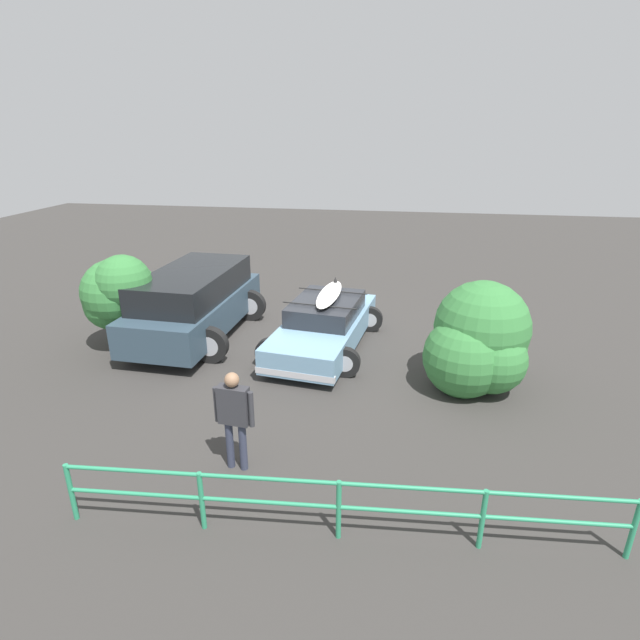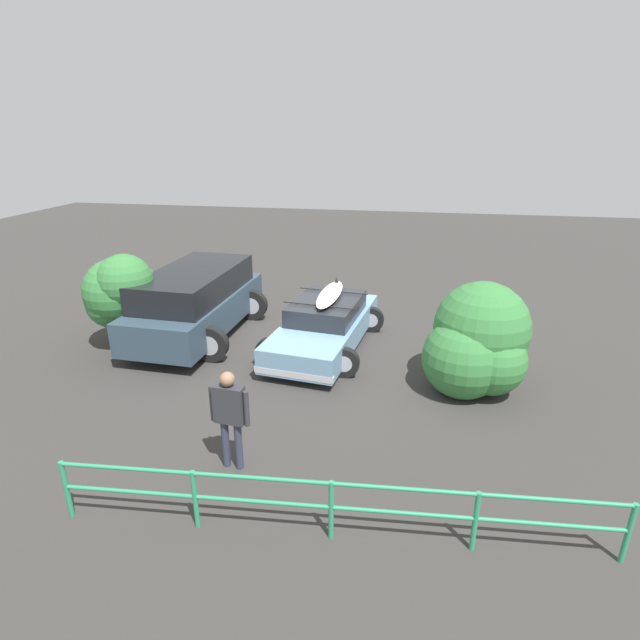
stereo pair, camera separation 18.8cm
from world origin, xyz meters
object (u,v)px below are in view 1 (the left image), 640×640
suv_car (195,302)px  person_bystander (234,412)px  bush_near_left (479,343)px  bush_near_right (119,292)px  sedan_car (325,325)px

suv_car → person_bystander: size_ratio=2.90×
bush_near_left → bush_near_right: size_ratio=0.97×
sedan_car → bush_near_right: bush_near_right is taller
suv_car → bush_near_right: size_ratio=2.06×
suv_car → person_bystander: 5.80m
sedan_car → bush_near_right: 4.98m
sedan_car → suv_car: suv_car is taller
sedan_car → bush_near_right: (4.83, 0.84, 0.86)m
person_bystander → bush_near_left: (-4.08, -3.48, -0.05)m
suv_car → sedan_car: bearing=177.2°
sedan_car → person_bystander: 4.99m
person_bystander → suv_car: bearing=-61.5°
person_bystander → bush_near_left: size_ratio=0.73×
suv_car → bush_near_left: bush_near_left is taller
sedan_car → bush_near_right: bearing=9.9°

